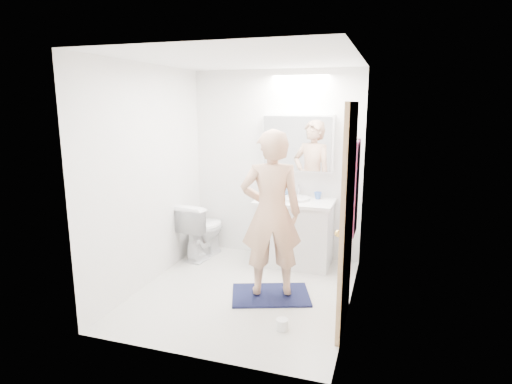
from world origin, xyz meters
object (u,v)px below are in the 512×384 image
at_px(medicine_cabinet, 298,143).
at_px(toilet, 203,230).
at_px(vanity_cabinet, 294,234).
at_px(soap_bottle_b, 284,189).
at_px(toilet_paper_roll, 282,324).
at_px(soap_bottle_a, 272,188).
at_px(toothbrush_cup, 318,196).
at_px(person, 271,213).

height_order(medicine_cabinet, toilet, medicine_cabinet).
relative_size(vanity_cabinet, soap_bottle_b, 4.75).
distance_m(medicine_cabinet, toilet, 1.67).
bearing_deg(toilet, toilet_paper_roll, 142.13).
xyz_separation_m(soap_bottle_a, toilet_paper_roll, (0.59, -1.74, -0.88)).
bearing_deg(soap_bottle_b, toothbrush_cup, -2.59).
bearing_deg(medicine_cabinet, soap_bottle_b, -169.94).
height_order(soap_bottle_a, toilet_paper_roll, soap_bottle_a).
relative_size(vanity_cabinet, toilet_paper_roll, 8.18).
bearing_deg(toothbrush_cup, person, -103.78).
bearing_deg(vanity_cabinet, toilet, -174.51).
relative_size(person, toilet_paper_roll, 15.43).
xyz_separation_m(soap_bottle_b, toothbrush_cup, (0.44, -0.02, -0.05)).
xyz_separation_m(soap_bottle_a, soap_bottle_b, (0.14, 0.03, -0.01)).
bearing_deg(vanity_cabinet, toilet_paper_roll, -80.73).
xyz_separation_m(vanity_cabinet, toothbrush_cup, (0.26, 0.16, 0.47)).
distance_m(vanity_cabinet, soap_bottle_b, 0.59).
height_order(medicine_cabinet, person, medicine_cabinet).
xyz_separation_m(person, soap_bottle_b, (-0.16, 1.15, 0.02)).
bearing_deg(vanity_cabinet, person, -91.33).
distance_m(medicine_cabinet, toothbrush_cup, 0.69).
height_order(person, soap_bottle_a, person).
distance_m(medicine_cabinet, soap_bottle_a, 0.65).
xyz_separation_m(person, toilet_paper_roll, (0.28, -0.62, -0.85)).
bearing_deg(soap_bottle_a, person, -74.90).
relative_size(medicine_cabinet, toilet_paper_roll, 8.00).
height_order(soap_bottle_a, toothbrush_cup, soap_bottle_a).
height_order(vanity_cabinet, toilet_paper_roll, vanity_cabinet).
relative_size(soap_bottle_a, toothbrush_cup, 2.27).
bearing_deg(medicine_cabinet, toilet_paper_roll, -81.23).
distance_m(person, toothbrush_cup, 1.17).
bearing_deg(medicine_cabinet, person, -90.22).
relative_size(person, soap_bottle_b, 8.95).
xyz_separation_m(soap_bottle_b, toilet_paper_roll, (0.45, -1.77, -0.86)).
xyz_separation_m(medicine_cabinet, soap_bottle_a, (-0.31, -0.06, -0.57)).
xyz_separation_m(vanity_cabinet, soap_bottle_a, (-0.33, 0.15, 0.54)).
xyz_separation_m(medicine_cabinet, toothbrush_cup, (0.27, -0.05, -0.64)).
bearing_deg(person, soap_bottle_b, -101.50).
distance_m(soap_bottle_b, toilet_paper_roll, 2.02).
height_order(vanity_cabinet, soap_bottle_a, soap_bottle_a).
relative_size(vanity_cabinet, toilet, 1.22).
height_order(medicine_cabinet, soap_bottle_a, medicine_cabinet).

